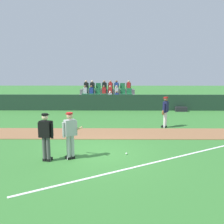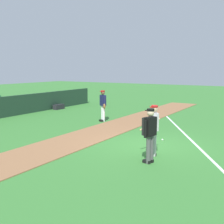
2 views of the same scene
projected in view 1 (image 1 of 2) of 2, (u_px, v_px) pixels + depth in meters
ground_plane at (99, 153)px, 9.89m from camera, size 80.00×80.00×0.00m
infield_dirt_path at (102, 133)px, 12.77m from camera, size 28.00×2.15×0.03m
foul_line_chalk at (177, 157)px, 9.37m from camera, size 10.40×6.16×0.01m
dugout_fence at (106, 103)px, 19.82m from camera, size 20.00×0.16×1.28m
stadium_bleachers at (107, 99)px, 21.68m from camera, size 5.00×2.95×2.30m
batter_grey_jersey at (70, 134)px, 9.04m from camera, size 0.73×0.70×1.76m
umpire_home_plate at (46, 134)px, 8.84m from camera, size 0.58×0.37×1.76m
runner_navy_jersey at (165, 111)px, 13.96m from camera, size 0.48×0.58×1.76m
baseball at (126, 154)px, 9.67m from camera, size 0.07×0.07×0.07m
equipment_bag at (181, 109)px, 19.41m from camera, size 0.90×0.36×0.36m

